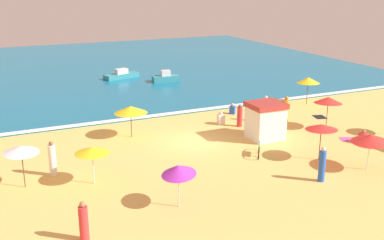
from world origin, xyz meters
TOP-DOWN VIEW (x-y plane):
  - ground_plane at (0.00, 0.00)m, footprint 60.00×60.00m
  - ocean_water at (0.00, 28.00)m, footprint 60.00×44.00m
  - wave_breaker_foam at (0.00, 6.30)m, footprint 57.00×0.70m
  - lifeguard_cabana at (4.51, -1.32)m, footprint 2.24×1.95m
  - beach_umbrella_0 at (9.51, -1.35)m, footprint 2.71×2.71m
  - beach_umbrella_2 at (5.33, -5.69)m, footprint 2.01×2.02m
  - beach_umbrella_3 at (-4.23, -7.61)m, footprint 2.11×2.09m
  - beach_umbrella_4 at (6.72, -7.97)m, footprint 2.34×2.33m
  - beach_umbrella_5 at (-10.37, -2.53)m, footprint 2.29×2.30m
  - beach_umbrella_7 at (-7.16, -3.55)m, footprint 1.95×1.94m
  - beach_umbrella_8 at (-3.25, 2.60)m, footprint 2.63×2.63m
  - beach_umbrella_9 at (12.44, 4.50)m, footprint 2.19×2.21m
  - parked_bicycle at (2.55, -3.70)m, footprint 1.07×1.54m
  - beachgoer_0 at (4.33, 1.60)m, footprint 0.52×0.52m
  - beachgoer_1 at (5.45, 4.57)m, footprint 0.58×0.58m
  - beachgoer_3 at (7.84, 1.06)m, footprint 0.52×0.52m
  - beachgoer_4 at (3.38, 2.59)m, footprint 0.50×0.50m
  - beachgoer_5 at (-8.71, -8.64)m, footprint 0.49×0.49m
  - beachgoer_6 at (9.69, -4.62)m, footprint 0.62×0.62m
  - beachgoer_7 at (6.61, 1.84)m, footprint 0.38×0.38m
  - beachgoer_8 at (-8.86, -1.65)m, footprint 0.51×0.51m
  - beachgoer_9 at (3.47, -8.11)m, footprint 0.40×0.40m
  - beach_towel_0 at (10.97, 1.05)m, footprint 1.09×1.26m
  - beach_towel_1 at (9.36, -3.76)m, footprint 1.35×1.23m
  - small_boat_0 at (4.91, 17.21)m, footprint 2.72×1.46m
  - small_boat_1 at (1.36, 20.72)m, footprint 3.85×2.13m

SIDE VIEW (x-z plane):
  - ground_plane at x=0.00m, z-range 0.00..0.00m
  - beach_towel_0 at x=10.97m, z-range 0.00..0.01m
  - beach_towel_1 at x=9.36m, z-range 0.00..0.01m
  - ocean_water at x=0.00m, z-range 0.00..0.10m
  - wave_breaker_foam at x=0.00m, z-range 0.10..0.11m
  - beachgoer_1 at x=5.45m, z-range -0.07..0.78m
  - beachgoer_6 at x=9.69m, z-range -0.08..0.80m
  - parked_bicycle at x=2.55m, z-range 0.00..0.76m
  - beachgoer_4 at x=3.38m, z-range -0.08..0.84m
  - small_boat_1 at x=1.36m, z-range -0.06..0.91m
  - small_boat_0 at x=4.91m, z-range -0.08..1.06m
  - beachgoer_0 at x=4.33m, z-range -0.06..1.53m
  - beachgoer_5 at x=-8.71m, z-range -0.06..1.62m
  - beachgoer_8 at x=-8.86m, z-range -0.06..1.83m
  - beachgoer_9 at x=3.47m, z-range -0.05..1.82m
  - beachgoer_3 at x=7.84m, z-range -0.06..1.88m
  - beachgoer_7 at x=6.61m, z-range -0.03..1.89m
  - lifeguard_cabana at x=4.51m, z-range 0.02..2.44m
  - beach_umbrella_7 at x=-7.16m, z-range 0.81..2.77m
  - beach_umbrella_4 at x=6.72m, z-range 0.76..2.84m
  - beach_umbrella_3 at x=-4.23m, z-range 0.74..2.87m
  - beach_umbrella_8 at x=-3.25m, z-range 0.80..2.90m
  - beach_umbrella_2 at x=5.33m, z-range 0.88..3.03m
  - beach_umbrella_5 at x=-10.37m, z-range 0.88..3.10m
  - beach_umbrella_9 at x=12.44m, z-range 0.87..3.17m
  - beach_umbrella_0 at x=9.51m, z-range 0.88..3.19m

